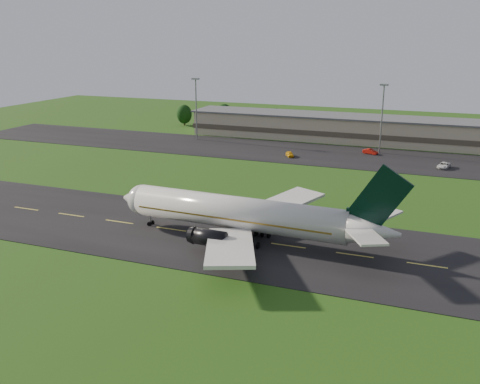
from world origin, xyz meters
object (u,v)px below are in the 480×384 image
(service_vehicle_b, at_px, (370,152))
(service_vehicle_a, at_px, (290,154))
(terminal, at_px, (391,131))
(light_mast_west, at_px, (196,102))
(airliner, at_px, (242,214))
(service_vehicle_c, at_px, (444,165))
(light_mast_centre, at_px, (382,110))

(service_vehicle_b, bearing_deg, service_vehicle_a, 138.04)
(service_vehicle_a, bearing_deg, terminal, 21.68)
(service_vehicle_a, bearing_deg, service_vehicle_b, 0.22)
(light_mast_west, bearing_deg, airliner, -59.70)
(service_vehicle_a, height_order, service_vehicle_c, service_vehicle_c)
(airliner, bearing_deg, service_vehicle_c, 66.87)
(light_mast_centre, bearing_deg, service_vehicle_c, -35.74)
(terminal, height_order, service_vehicle_a, terminal)
(light_mast_centre, xyz_separation_m, service_vehicle_c, (18.26, -13.14, -11.88))
(light_mast_centre, bearing_deg, terminal, 85.05)
(light_mast_west, relative_size, service_vehicle_b, 4.50)
(terminal, distance_m, light_mast_west, 64.10)
(terminal, xyz_separation_m, light_mast_west, (-61.40, -16.18, 8.75))
(light_mast_west, distance_m, service_vehicle_c, 80.24)
(service_vehicle_c, bearing_deg, light_mast_west, -176.06)
(light_mast_west, bearing_deg, light_mast_centre, 0.00)
(light_mast_centre, bearing_deg, service_vehicle_b, -133.47)
(airliner, height_order, light_mast_centre, light_mast_centre)
(airliner, xyz_separation_m, light_mast_west, (-46.78, 80.03, 8.08))
(airliner, xyz_separation_m, service_vehicle_b, (10.92, 77.60, -3.82))
(light_mast_centre, xyz_separation_m, service_vehicle_b, (-2.30, -2.43, -11.89))
(airliner, distance_m, light_mast_centre, 81.52)
(service_vehicle_b, bearing_deg, airliner, -169.29)
(airliner, distance_m, service_vehicle_c, 74.03)
(service_vehicle_a, xyz_separation_m, service_vehicle_c, (41.77, 1.20, 0.03))
(airliner, bearing_deg, terminal, 83.44)
(service_vehicle_b, bearing_deg, light_mast_centre, -24.75)
(light_mast_centre, distance_m, service_vehicle_b, 12.35)
(light_mast_centre, relative_size, service_vehicle_a, 4.80)
(service_vehicle_a, bearing_deg, light_mast_west, 129.45)
(light_mast_centre, bearing_deg, light_mast_west, 180.00)
(service_vehicle_a, relative_size, service_vehicle_c, 0.78)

